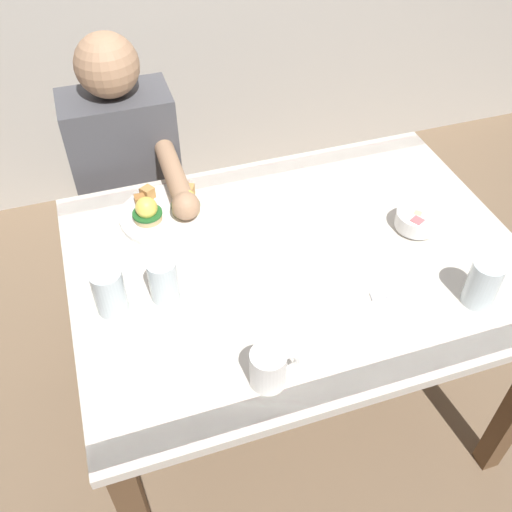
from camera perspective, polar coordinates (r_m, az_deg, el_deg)
name	(u,v)px	position (r m, az deg, el deg)	size (l,w,h in m)	color
ground_plane	(288,404)	(2.11, 3.20, -14.56)	(6.00, 6.00, 0.00)	#7F664C
dining_table	(297,284)	(1.60, 4.10, -2.80)	(1.20, 0.90, 0.74)	silver
eggs_benedict_plate	(167,210)	(1.65, -8.92, 4.62)	(0.27, 0.27, 0.09)	white
fruit_bowl	(417,220)	(1.65, 15.81, 3.48)	(0.12, 0.12, 0.06)	white
coffee_mug	(269,367)	(1.23, 1.32, -11.06)	(0.11, 0.08, 0.09)	white
fork	(397,295)	(1.46, 13.95, -3.84)	(0.16, 0.05, 0.00)	silver
water_glass_near	(110,294)	(1.40, -14.41, -3.70)	(0.08, 0.08, 0.12)	silver
water_glass_far	(164,283)	(1.40, -9.22, -2.65)	(0.07, 0.07, 0.12)	silver
water_glass_extra	(482,285)	(1.48, 21.71, -2.76)	(0.08, 0.08, 0.13)	silver
diner_person	(131,180)	(1.97, -12.44, 7.42)	(0.34, 0.54, 1.14)	#33333D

